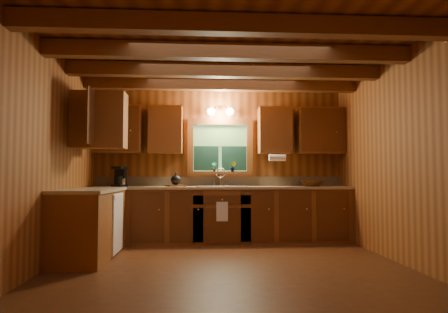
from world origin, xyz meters
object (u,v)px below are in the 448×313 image
wicker_basket (312,183)px  cutting_board (176,186)px  sink (221,189)px  coffee_maker (120,177)px

wicker_basket → cutting_board: bearing=-179.6°
sink → coffee_maker: (-1.64, 0.02, 0.20)m
coffee_maker → cutting_board: 0.92m
coffee_maker → wicker_basket: (3.15, -0.06, -0.11)m
sink → wicker_basket: size_ratio=2.07×
sink → wicker_basket: 1.51m
cutting_board → coffee_maker: bearing=150.8°
cutting_board → wicker_basket: (2.24, 0.01, 0.04)m
sink → wicker_basket: sink is taller
sink → cutting_board: (-0.73, -0.06, 0.06)m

